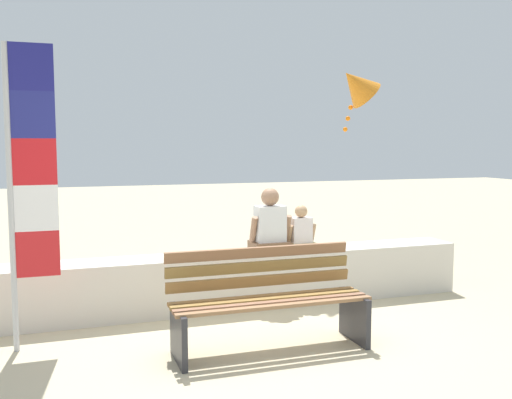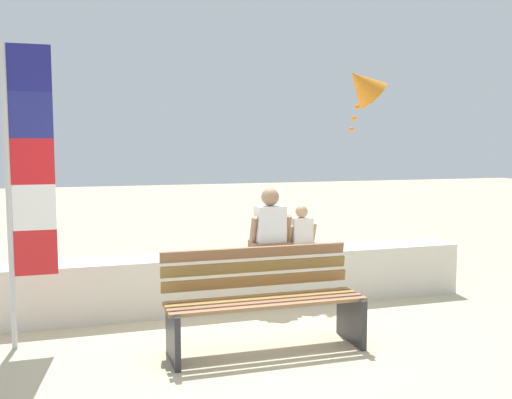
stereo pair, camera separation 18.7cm
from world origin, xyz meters
name	(u,v)px [view 2 (the right image)]	position (x,y,z in m)	size (l,w,h in m)	color
ground_plane	(249,332)	(0.00, 0.00, 0.00)	(40.00, 40.00, 0.00)	#C0B28E
seawall_ledge	(226,281)	(0.00, 0.90, 0.30)	(5.71, 0.51, 0.61)	beige
park_bench	(263,301)	(0.01, -0.44, 0.43)	(1.78, 0.62, 0.88)	#926845
person_adult	(270,227)	(0.52, 0.89, 0.89)	(0.48, 0.35, 0.73)	brown
person_child	(301,232)	(0.90, 0.89, 0.81)	(0.34, 0.25, 0.52)	tan
flag_banner	(24,175)	(-2.00, 0.20, 1.56)	(0.42, 0.05, 2.70)	#B7B7BC
kite_orange	(362,84)	(2.91, 3.30, 2.79)	(0.80, 0.74, 1.15)	orange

